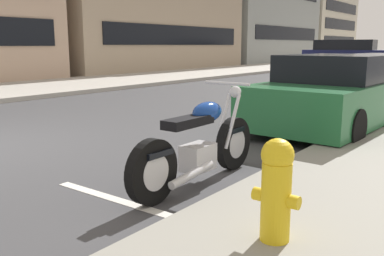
{
  "coord_description": "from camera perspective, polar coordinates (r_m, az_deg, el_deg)",
  "views": [
    {
      "loc": [
        -2.85,
        -6.65,
        1.57
      ],
      "look_at": [
        1.04,
        -3.74,
        0.62
      ],
      "focal_mm": 39.66,
      "sensor_mm": 36.0,
      "label": 1
    }
  ],
  "objects": [
    {
      "name": "fire_hydrant",
      "position": [
        3.18,
        11.27,
        -7.83
      ],
      "size": [
        0.24,
        0.36,
        0.77
      ],
      "color": "gold",
      "rests_on": "sidewalk_near_curb"
    },
    {
      "name": "crossing_truck",
      "position": [
        31.27,
        19.83,
        9.41
      ],
      "size": [
        2.46,
        5.46,
        1.92
      ],
      "rotation": [
        0.0,
        0.0,
        1.65
      ],
      "color": "#141947",
      "rests_on": "ground"
    },
    {
      "name": "sidewalk_far_curb",
      "position": [
        20.14,
        -5.56,
        6.77
      ],
      "size": [
        120.0,
        5.0,
        0.14
      ],
      "primitive_type": "cube",
      "color": "#ADA89E",
      "rests_on": "ground"
    },
    {
      "name": "parked_motorcycle",
      "position": [
        4.81,
        1.0,
        -2.51
      ],
      "size": [
        2.22,
        0.62,
        1.13
      ],
      "rotation": [
        0.0,
        0.0,
        0.0
      ],
      "color": "black",
      "rests_on": "ground"
    },
    {
      "name": "parked_car_near_corner",
      "position": [
        8.56,
        18.88,
        4.42
      ],
      "size": [
        4.44,
        2.09,
        1.39
      ],
      "rotation": [
        0.0,
        0.0,
        -0.05
      ],
      "color": "#236638",
      "rests_on": "ground"
    },
    {
      "name": "townhouse_far_uphill",
      "position": [
        53.73,
        13.29,
        13.92
      ],
      "size": [
        12.08,
        11.85,
        8.97
      ],
      "color": "beige",
      "rests_on": "ground"
    },
    {
      "name": "parking_stall_stripe",
      "position": [
        4.35,
        -8.12,
        -10.11
      ],
      "size": [
        0.12,
        2.2,
        0.01
      ],
      "primitive_type": "cube",
      "color": "silver",
      "rests_on": "ground"
    },
    {
      "name": "parked_car_at_intersection",
      "position": [
        14.12,
        24.38,
        6.34
      ],
      "size": [
        4.61,
        1.97,
        1.32
      ],
      "rotation": [
        0.0,
        0.0,
        -0.05
      ],
      "color": "#4C515B",
      "rests_on": "ground"
    }
  ]
}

